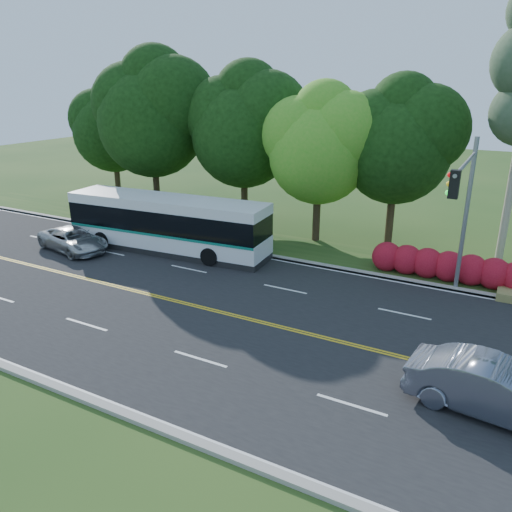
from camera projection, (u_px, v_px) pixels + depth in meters
The scene contains 12 objects.
ground at pixel (259, 322), 20.18m from camera, with size 120.00×120.00×0.00m, color #234517.
road at pixel (259, 322), 20.17m from camera, with size 60.00×14.00×0.02m, color black.
curb_north at pixel (323, 265), 26.08m from camera, with size 60.00×0.30×0.15m, color #9E988F.
curb_south at pixel (142, 421), 14.22m from camera, with size 60.00×0.30×0.15m, color #9E988F.
grass_verge at pixel (336, 255), 27.62m from camera, with size 60.00×4.00×0.10m, color #234517.
lane_markings at pixel (257, 321), 20.21m from camera, with size 57.60×13.82×0.00m.
tree_row at pixel (278, 123), 30.27m from camera, with size 44.70×9.10×13.84m.
bougainvillea_hedge at pixel (475, 272), 23.48m from camera, with size 9.50×2.25×1.50m.
traffic_signal at pixel (464, 200), 20.18m from camera, with size 0.42×6.10×7.00m.
transit_bus at pixel (167, 225), 28.01m from camera, with size 11.95×3.42×3.09m.
sedan at pixel (495, 389), 14.40m from camera, with size 1.73×4.96×1.63m, color slate.
suv at pixel (73, 240), 28.32m from camera, with size 2.15×4.66×1.29m, color #AAADAE.
Camera 1 is at (8.47, -16.00, 9.31)m, focal length 35.00 mm.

